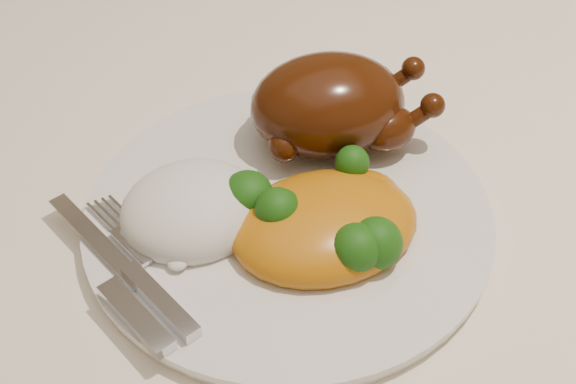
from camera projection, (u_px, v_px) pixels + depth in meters
name	position (u px, v px, depth m)	size (l,w,h in m)	color
dining_table	(391.00, 217.00, 0.77)	(1.60, 0.90, 0.76)	brown
tablecloth	(398.00, 160.00, 0.72)	(1.73, 1.03, 0.18)	white
dinner_plate	(288.00, 217.00, 0.61)	(0.31, 0.31, 0.01)	white
roast_chicken	(333.00, 105.00, 0.64)	(0.17, 0.13, 0.08)	#3F1706
rice_mound	(193.00, 211.00, 0.60)	(0.12, 0.11, 0.06)	white
mac_and_cheese	(325.00, 222.00, 0.58)	(0.15, 0.13, 0.06)	orange
cutlery	(134.00, 284.00, 0.55)	(0.05, 0.18, 0.01)	silver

